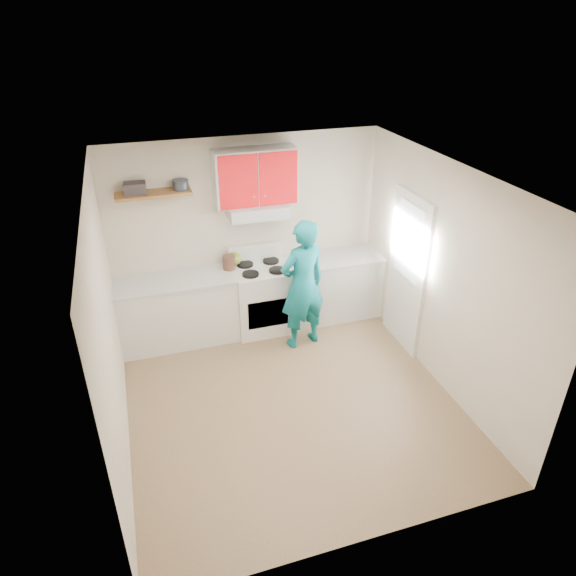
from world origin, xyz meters
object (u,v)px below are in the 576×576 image
object	(u,v)px
stove	(262,298)
crock	(229,263)
kettle	(233,259)
tin	(180,185)
person	(303,285)

from	to	relation	value
stove	crock	xyz separation A→B (m)	(-0.40, 0.12, 0.54)
kettle	crock	bearing A→B (deg)	-153.15
tin	stove	bearing A→B (deg)	-11.62
kettle	person	distance (m)	1.05
kettle	crock	distance (m)	0.12
stove	kettle	world-z (taller)	kettle
kettle	crock	world-z (taller)	same
tin	crock	bearing A→B (deg)	-7.83
kettle	stove	bearing A→B (deg)	-54.69
stove	person	xyz separation A→B (m)	(0.40, -0.53, 0.42)
tin	person	xyz separation A→B (m)	(1.32, -0.72, -1.22)
kettle	person	size ratio (longest dim) A/B	0.12
kettle	tin	bearing A→B (deg)	159.36
tin	crock	world-z (taller)	tin
crock	tin	bearing A→B (deg)	172.17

